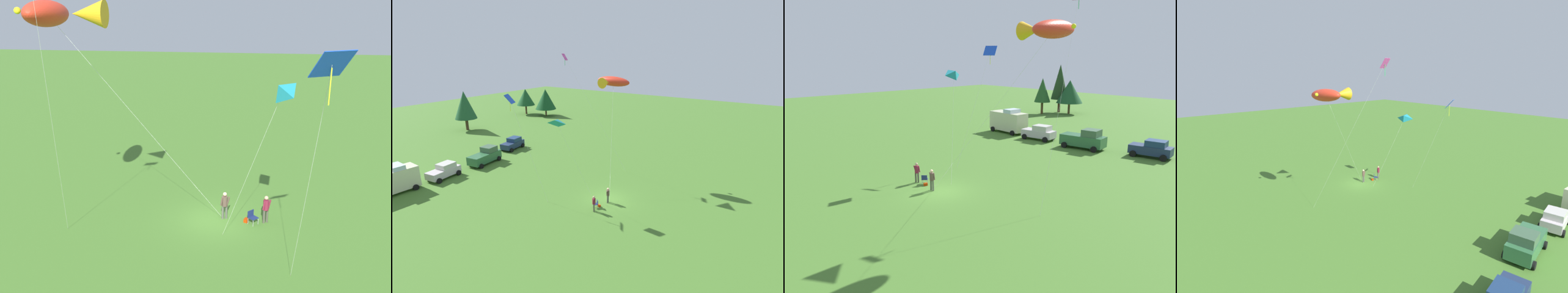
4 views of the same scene
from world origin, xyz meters
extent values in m
plane|color=#427027|center=(0.00, 0.00, 0.00)|extent=(160.00, 160.00, 0.00)
cylinder|color=#4F5345|center=(-0.74, -0.34, 0.42)|extent=(0.14, 0.14, 0.85)
cylinder|color=#4F5345|center=(-0.52, -0.29, 0.42)|extent=(0.14, 0.14, 0.85)
cylinder|color=#503C32|center=(-0.63, -0.31, 1.16)|extent=(0.41, 0.41, 0.62)
sphere|color=tan|center=(-0.63, -0.31, 1.62)|extent=(0.24, 0.24, 0.24)
cylinder|color=#503C32|center=(-0.84, -0.30, 1.19)|extent=(0.24, 0.14, 0.56)
cylinder|color=#503C32|center=(-0.45, -0.21, 1.19)|extent=(0.18, 0.13, 0.56)
cube|color=navy|center=(-2.36, 0.20, 0.42)|extent=(0.68, 0.68, 0.04)
cube|color=navy|center=(-2.20, 0.04, 0.62)|extent=(0.36, 0.37, 0.40)
cylinder|color=#A5A8AD|center=(-2.66, 0.19, 0.21)|extent=(0.03, 0.03, 0.42)
cylinder|color=#A5A8AD|center=(-2.37, 0.49, 0.21)|extent=(0.03, 0.03, 0.42)
cylinder|color=#A5A8AD|center=(-2.36, -0.10, 0.21)|extent=(0.03, 0.03, 0.42)
cylinder|color=#A5A8AD|center=(-2.06, 0.20, 0.21)|extent=(0.03, 0.03, 0.42)
cylinder|color=#474839|center=(-3.18, -0.15, 0.42)|extent=(0.14, 0.14, 0.85)
cylinder|color=#474839|center=(-3.00, -0.03, 0.42)|extent=(0.14, 0.14, 0.85)
cylinder|color=maroon|center=(-3.09, -0.09, 1.16)|extent=(0.47, 0.47, 0.62)
sphere|color=tan|center=(-3.09, -0.09, 1.62)|extent=(0.24, 0.24, 0.24)
cylinder|color=maroon|center=(-3.29, -0.15, 1.19)|extent=(0.24, 0.20, 0.56)
cylinder|color=maroon|center=(-2.96, 0.07, 1.19)|extent=(0.20, 0.17, 0.56)
cube|color=#B32D05|center=(-1.95, -0.02, 0.11)|extent=(0.31, 0.38, 0.22)
cube|color=beige|center=(-12.62, 21.53, 1.59)|extent=(5.49, 2.44, 2.50)
cube|color=silver|center=(-11.97, 21.50, 3.09)|extent=(1.49, 2.09, 0.50)
cylinder|color=black|center=(-10.62, 22.63, 0.34)|extent=(0.69, 0.25, 0.68)
cylinder|color=black|center=(-10.73, 20.25, 0.34)|extent=(0.69, 0.25, 0.68)
cylinder|color=black|center=(-14.51, 22.81, 0.34)|extent=(0.69, 0.25, 0.68)
cylinder|color=black|center=(-14.62, 20.43, 0.34)|extent=(0.69, 0.25, 0.68)
cube|color=#C0B4B9|center=(-6.76, 20.89, 0.79)|extent=(4.41, 2.36, 0.90)
cube|color=beige|center=(-6.26, 20.96, 1.56)|extent=(2.21, 1.92, 0.65)
cylinder|color=black|center=(-5.40, 22.07, 0.34)|extent=(0.70, 0.31, 0.68)
cylinder|color=black|center=(-5.12, 20.11, 0.34)|extent=(0.70, 0.31, 0.68)
cylinder|color=black|center=(-8.39, 21.66, 0.34)|extent=(0.70, 0.31, 0.68)
cylinder|color=black|center=(-8.12, 19.70, 0.34)|extent=(0.70, 0.31, 0.68)
cube|color=#2E623A|center=(-0.27, 20.88, 0.94)|extent=(5.23, 2.68, 1.20)
cube|color=#3A593F|center=(0.72, 21.02, 1.94)|extent=(2.04, 2.07, 0.80)
cylinder|color=black|center=(1.36, 22.21, 0.34)|extent=(0.70, 0.31, 0.68)
cylinder|color=black|center=(1.66, 20.05, 0.34)|extent=(0.70, 0.31, 0.68)
cylinder|color=black|center=(-2.21, 21.71, 0.34)|extent=(0.70, 0.31, 0.68)
cylinder|color=black|center=(-1.90, 19.55, 0.34)|extent=(0.70, 0.31, 0.68)
cube|color=#1E2D4C|center=(6.81, 22.68, 0.79)|extent=(4.42, 2.41, 0.90)
cube|color=navy|center=(7.31, 22.76, 1.56)|extent=(2.22, 1.94, 0.65)
cylinder|color=black|center=(8.16, 23.89, 0.34)|extent=(0.71, 0.32, 0.68)
cylinder|color=black|center=(8.46, 21.93, 0.34)|extent=(0.71, 0.32, 0.68)
cylinder|color=black|center=(5.17, 23.44, 0.34)|extent=(0.71, 0.32, 0.68)
cylinder|color=black|center=(5.47, 21.48, 0.34)|extent=(0.71, 0.32, 0.68)
cylinder|color=#4C381D|center=(-20.35, 38.93, 1.09)|extent=(0.43, 0.43, 2.18)
cone|color=#1F4A1F|center=(-20.35, 38.93, 4.34)|extent=(2.96, 2.96, 4.33)
cylinder|color=#522E22|center=(-19.35, 42.82, 1.24)|extent=(0.47, 0.47, 2.48)
cone|color=#1D371A|center=(-19.35, 42.82, 5.71)|extent=(3.18, 3.18, 6.44)
cylinder|color=brown|center=(-16.98, 42.63, 1.00)|extent=(0.41, 0.41, 1.99)
cone|color=#184623|center=(-16.98, 42.63, 4.06)|extent=(4.77, 4.77, 4.14)
ellipsoid|color=red|center=(7.52, 3.93, 12.20)|extent=(1.63, 4.51, 1.43)
cone|color=gold|center=(5.54, 3.93, 12.20)|extent=(1.54, 1.28, 1.28)
sphere|color=yellow|center=(8.72, 4.32, 12.35)|extent=(0.31, 0.31, 0.31)
cylinder|color=silver|center=(3.51, 1.75, 6.10)|extent=(8.02, 4.37, 12.21)
cylinder|color=#4C3823|center=(-0.49, -0.43, 0.00)|extent=(0.04, 0.04, 0.01)
pyramid|color=teal|center=(-3.13, 4.34, 8.95)|extent=(1.36, 1.71, 1.01)
cylinder|color=silver|center=(-1.98, 2.98, 4.39)|extent=(2.68, 2.65, 8.77)
cylinder|color=#4C3823|center=(-0.65, 1.67, 0.00)|extent=(0.04, 0.04, 0.01)
cylinder|color=green|center=(5.33, 9.92, 14.56)|extent=(0.04, 0.04, 0.96)
cylinder|color=silver|center=(6.86, 5.99, 7.57)|extent=(3.08, 7.88, 15.13)
cylinder|color=#4C3823|center=(8.39, 2.06, 0.00)|extent=(0.04, 0.04, 0.01)
cube|color=blue|center=(-4.44, 9.84, 11.00)|extent=(1.45, 1.28, 0.94)
cylinder|color=yellow|center=(-4.44, 9.84, 10.27)|extent=(0.04, 0.04, 1.21)
cylinder|color=silver|center=(-4.32, 7.53, 5.50)|extent=(0.25, 4.62, 11.00)
cylinder|color=#4C3823|center=(-4.20, 5.23, 0.00)|extent=(0.04, 0.04, 0.01)
camera|label=1|loc=(-1.89, 24.74, 13.17)|focal=42.00mm
camera|label=2|loc=(-26.72, -15.28, 15.99)|focal=28.00mm
camera|label=3|loc=(23.09, -17.16, 10.56)|focal=35.00mm
camera|label=4|loc=(23.62, 29.20, 14.69)|focal=28.00mm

